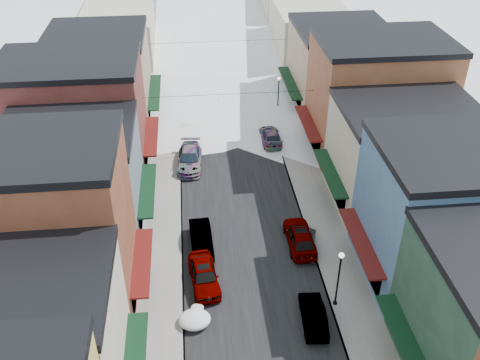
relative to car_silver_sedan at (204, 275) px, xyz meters
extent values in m
cube|color=black|center=(3.50, 38.72, -0.81)|extent=(10.00, 160.00, 0.01)
cube|color=gray|center=(-3.10, 38.72, -0.74)|extent=(3.20, 160.00, 0.15)
cube|color=gray|center=(10.10, 38.72, -0.74)|extent=(3.20, 160.00, 0.15)
cube|color=slate|center=(-1.55, 38.72, -0.74)|extent=(0.10, 160.00, 0.15)
cube|color=slate|center=(8.55, 38.72, -0.74)|extent=(0.10, 160.00, 0.15)
cube|color=beige|center=(-9.70, -8.78, 3.68)|extent=(10.00, 8.00, 9.00)
cube|color=black|center=(-9.70, -8.78, 8.43)|extent=(10.20, 8.20, 0.50)
cube|color=brown|center=(-10.20, -0.78, 5.18)|extent=(11.00, 8.00, 12.00)
cube|color=black|center=(-10.20, -0.78, 11.43)|extent=(11.20, 8.20, 0.50)
cube|color=#56110E|center=(-4.10, -0.78, 2.38)|extent=(1.20, 6.80, 0.15)
cube|color=slate|center=(-9.70, 7.72, 3.43)|extent=(10.00, 9.00, 8.50)
cube|color=black|center=(-9.70, 7.72, 7.93)|extent=(10.20, 9.20, 0.50)
cube|color=black|center=(-4.10, 7.72, 2.38)|extent=(1.20, 7.65, 0.15)
cube|color=maroon|center=(-10.70, 16.72, 4.43)|extent=(12.00, 9.00, 10.50)
cube|color=black|center=(-10.70, 16.72, 9.93)|extent=(12.20, 9.20, 0.50)
cube|color=#56110E|center=(-4.10, 16.72, 2.38)|extent=(1.20, 7.65, 0.15)
cube|color=#91775F|center=(-9.70, 26.72, 3.93)|extent=(10.00, 11.00, 9.50)
cube|color=black|center=(-9.70, 26.72, 8.93)|extent=(10.20, 11.20, 0.50)
cube|color=black|center=(-4.10, 26.72, 2.38)|extent=(1.20, 9.35, 0.15)
cube|color=black|center=(11.10, -9.28, 2.38)|extent=(1.20, 7.65, 0.15)
cube|color=#3B5D85|center=(16.70, -0.28, 4.18)|extent=(10.00, 9.00, 10.00)
cube|color=black|center=(16.70, -0.28, 9.43)|extent=(10.20, 9.20, 0.50)
cube|color=#56110E|center=(11.10, -0.28, 2.38)|extent=(1.20, 7.65, 0.15)
cube|color=#B7AD93|center=(17.20, 8.72, 3.43)|extent=(11.00, 9.00, 8.50)
cube|color=black|center=(17.20, 8.72, 7.93)|extent=(11.20, 9.20, 0.50)
cube|color=black|center=(11.10, 8.72, 2.38)|extent=(1.20, 7.65, 0.15)
cube|color=brown|center=(17.70, 17.72, 4.68)|extent=(12.00, 9.00, 11.00)
cube|color=black|center=(17.70, 17.72, 10.43)|extent=(12.20, 9.20, 0.50)
cube|color=#56110E|center=(11.10, 17.72, 2.38)|extent=(1.20, 7.65, 0.15)
cube|color=#977B63|center=(16.70, 27.72, 3.68)|extent=(10.00, 11.00, 9.00)
cube|color=black|center=(16.70, 27.72, 8.43)|extent=(10.20, 11.20, 0.50)
cube|color=black|center=(11.10, 27.72, 2.38)|extent=(1.20, 9.35, 0.15)
cube|color=gray|center=(-9.00, 40.72, 3.18)|extent=(9.00, 13.00, 8.00)
cube|color=gray|center=(16.00, 40.72, 3.18)|extent=(9.00, 13.00, 8.00)
cube|color=gray|center=(-9.00, 54.72, 3.18)|extent=(9.00, 13.00, 8.00)
cube|color=gray|center=(16.00, 54.72, 3.18)|extent=(9.00, 13.00, 8.00)
cylinder|color=black|center=(3.50, 18.72, 5.38)|extent=(16.40, 0.04, 0.04)
cylinder|color=black|center=(3.50, 33.72, 5.38)|extent=(16.40, 0.04, 0.04)
imported|color=#9B9EA2|center=(0.00, 0.00, 0.00)|extent=(2.45, 4.98, 1.63)
imported|color=black|center=(-0.02, 4.07, -0.05)|extent=(1.85, 4.72, 1.53)
imported|color=gray|center=(-0.64, 16.14, 0.00)|extent=(2.65, 5.78, 1.64)
imported|color=black|center=(7.00, -4.35, -0.12)|extent=(1.73, 4.29, 1.39)
imported|color=gray|center=(7.65, 3.47, 0.04)|extent=(2.06, 5.06, 1.72)
imported|color=black|center=(7.80, 19.97, -0.10)|extent=(2.05, 4.94, 1.43)
imported|color=#A6A8AE|center=(2.65, 28.25, -0.09)|extent=(2.17, 4.43, 1.45)
imported|color=white|center=(5.43, 51.16, 0.01)|extent=(3.21, 6.15, 1.65)
cylinder|color=#585B5D|center=(8.70, 3.77, -0.22)|extent=(0.52, 0.52, 0.89)
cylinder|color=black|center=(8.70, 3.77, 0.25)|extent=(0.56, 0.56, 0.06)
cylinder|color=black|center=(8.85, -2.99, -0.61)|extent=(0.32, 0.32, 0.11)
cylinder|color=black|center=(8.85, -2.99, 1.44)|extent=(0.13, 0.13, 4.22)
sphere|color=white|center=(8.85, -2.99, 3.71)|extent=(0.38, 0.38, 0.38)
cylinder|color=black|center=(9.54, 26.07, -0.61)|extent=(0.31, 0.31, 0.10)
cylinder|color=black|center=(9.54, 26.07, 1.41)|extent=(0.12, 0.12, 4.15)
sphere|color=white|center=(9.54, 26.07, 3.64)|extent=(0.37, 0.37, 0.37)
ellipsoid|color=white|center=(-0.80, -3.74, -0.36)|extent=(2.14, 1.81, 0.91)
ellipsoid|color=white|center=(-0.60, -2.54, -0.59)|extent=(0.92, 0.82, 0.46)
ellipsoid|color=white|center=(-0.80, 23.68, -0.33)|extent=(2.30, 1.95, 0.97)
ellipsoid|color=white|center=(-0.60, 24.88, -0.57)|extent=(0.98, 0.88, 0.49)
camera|label=1|loc=(-0.29, -28.07, 26.72)|focal=40.00mm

